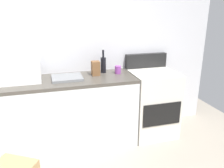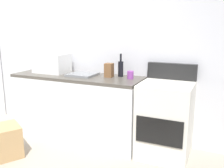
{
  "view_description": "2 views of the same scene",
  "coord_description": "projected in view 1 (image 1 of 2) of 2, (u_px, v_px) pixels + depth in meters",
  "views": [
    {
      "loc": [
        0.17,
        -1.49,
        1.71
      ],
      "look_at": [
        0.88,
        0.99,
        0.86
      ],
      "focal_mm": 36.92,
      "sensor_mm": 36.0,
      "label": 1
    },
    {
      "loc": [
        2.09,
        -1.63,
        1.53
      ],
      "look_at": [
        0.92,
        0.99,
        0.88
      ],
      "focal_mm": 39.98,
      "sensor_mm": 36.0,
      "label": 2
    }
  ],
  "objects": [
    {
      "name": "coffee_mug",
      "position": [
        118.0,
        70.0,
        2.99
      ],
      "size": [
        0.08,
        0.08,
        0.1
      ],
      "primitive_type": "cylinder",
      "color": "purple",
      "rests_on": "kitchen_counter"
    },
    {
      "name": "wall_back",
      "position": [
        32.0,
        43.0,
        2.86
      ],
      "size": [
        5.0,
        0.1,
        2.6
      ],
      "primitive_type": "cube",
      "color": "silver",
      "rests_on": "ground_plane"
    },
    {
      "name": "sink_basin",
      "position": [
        67.0,
        78.0,
        2.77
      ],
      "size": [
        0.36,
        0.32,
        0.03
      ],
      "primitive_type": "cube",
      "color": "slate",
      "rests_on": "kitchen_counter"
    },
    {
      "name": "wine_bottle",
      "position": [
        103.0,
        64.0,
        3.01
      ],
      "size": [
        0.07,
        0.07,
        0.3
      ],
      "color": "black",
      "rests_on": "kitchen_counter"
    },
    {
      "name": "kitchen_counter",
      "position": [
        63.0,
        114.0,
        2.89
      ],
      "size": [
        1.8,
        0.6,
        0.9
      ],
      "color": "silver",
      "rests_on": "ground_plane"
    },
    {
      "name": "knife_block",
      "position": [
        96.0,
        68.0,
        2.9
      ],
      "size": [
        0.1,
        0.1,
        0.18
      ],
      "primitive_type": "cube",
      "color": "brown",
      "rests_on": "kitchen_counter"
    },
    {
      "name": "stove_oven",
      "position": [
        152.0,
        102.0,
        3.21
      ],
      "size": [
        0.6,
        0.61,
        1.1
      ],
      "color": "silver",
      "rests_on": "ground_plane"
    },
    {
      "name": "microwave",
      "position": [
        20.0,
        70.0,
        2.63
      ],
      "size": [
        0.46,
        0.34,
        0.27
      ],
      "primitive_type": "cube",
      "color": "white",
      "rests_on": "kitchen_counter"
    }
  ]
}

